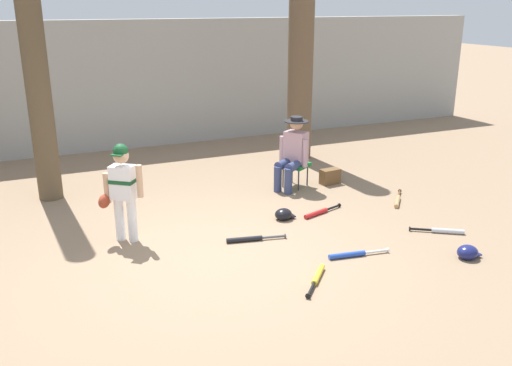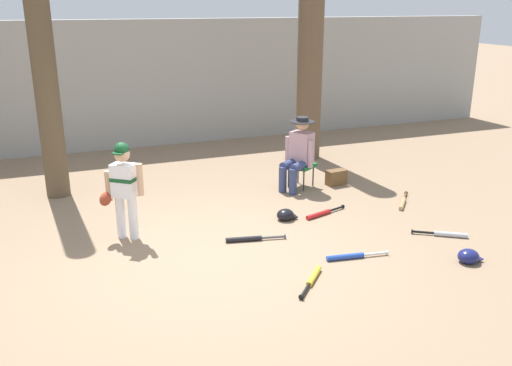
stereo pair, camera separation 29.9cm
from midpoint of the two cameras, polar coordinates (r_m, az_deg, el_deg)
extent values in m
plane|color=#897056|center=(6.84, -3.11, -7.54)|extent=(60.00, 60.00, 0.00)
cube|color=#9E9E99|center=(12.01, -12.16, 9.96)|extent=(18.00, 0.36, 2.65)
cylinder|color=brown|center=(8.97, -20.44, 12.75)|extent=(0.37, 0.37, 4.57)
cone|color=brown|center=(9.43, -18.93, -1.16)|extent=(0.50, 0.50, 0.22)
cylinder|color=brown|center=(10.77, 6.51, 14.63)|extent=(0.49, 0.49, 4.63)
cone|color=brown|center=(11.15, 6.09, 2.68)|extent=(0.77, 0.77, 0.29)
cylinder|color=white|center=(7.33, -11.51, -3.60)|extent=(0.12, 0.12, 0.58)
cylinder|color=white|center=(7.42, -12.75, -3.44)|extent=(0.12, 0.12, 0.58)
cube|color=white|center=(7.20, -12.40, 0.25)|extent=(0.36, 0.34, 0.44)
cube|color=#144723|center=(7.20, -12.41, 0.42)|extent=(0.37, 0.35, 0.05)
sphere|color=tan|center=(7.11, -12.59, 2.93)|extent=(0.20, 0.20, 0.20)
sphere|color=#144723|center=(7.09, -12.62, 3.40)|extent=(0.19, 0.19, 0.19)
cube|color=#144723|center=(7.02, -12.96, 3.02)|extent=(0.17, 0.16, 0.02)
cylinder|color=tan|center=(7.07, -10.78, 0.34)|extent=(0.11, 0.11, 0.42)
cylinder|color=tan|center=(7.30, -13.96, -0.30)|extent=(0.11, 0.11, 0.40)
ellipsoid|color=#933823|center=(7.31, -14.23, -1.62)|extent=(0.23, 0.25, 0.18)
cube|color=#196B2D|center=(9.23, 5.64, 1.83)|extent=(0.55, 0.55, 0.06)
cylinder|color=#333338|center=(9.09, 5.92, 0.31)|extent=(0.02, 0.02, 0.38)
cylinder|color=#333338|center=(9.24, 4.33, 0.65)|extent=(0.02, 0.02, 0.38)
cylinder|color=#333338|center=(9.33, 6.87, 0.76)|extent=(0.02, 0.02, 0.38)
cylinder|color=#333338|center=(9.48, 5.30, 1.09)|extent=(0.02, 0.02, 0.38)
cylinder|color=navy|center=(8.90, 4.82, 0.12)|extent=(0.13, 0.13, 0.43)
cylinder|color=navy|center=(9.00, 3.74, 0.36)|extent=(0.13, 0.13, 0.43)
cylinder|color=navy|center=(9.00, 5.53, 1.74)|extent=(0.42, 0.34, 0.15)
cylinder|color=navy|center=(9.10, 4.46, 1.96)|extent=(0.42, 0.34, 0.15)
cube|color=#B28C99|center=(9.15, 5.70, 3.70)|extent=(0.39, 0.43, 0.52)
cylinder|color=#B28C99|center=(8.99, 6.62, 3.01)|extent=(0.12, 0.12, 0.46)
cylinder|color=#B28C99|center=(9.21, 4.26, 3.45)|extent=(0.12, 0.12, 0.46)
sphere|color=tan|center=(9.05, 5.78, 6.15)|extent=(0.22, 0.22, 0.22)
cylinder|color=#232328|center=(9.05, 5.79, 6.35)|extent=(0.40, 0.40, 0.02)
cylinder|color=#232328|center=(9.04, 5.79, 6.56)|extent=(0.20, 0.20, 0.09)
cube|color=brown|center=(9.49, 9.23, 0.57)|extent=(0.36, 0.21, 0.26)
cylinder|color=#2347AD|center=(6.84, 10.50, -7.56)|extent=(0.48, 0.13, 0.07)
cylinder|color=silver|center=(6.99, 13.50, -7.16)|extent=(0.32, 0.08, 0.03)
cylinder|color=silver|center=(7.06, 14.66, -7.01)|extent=(0.02, 0.06, 0.06)
cylinder|color=black|center=(7.20, -0.09, -5.86)|extent=(0.48, 0.16, 0.07)
cylinder|color=#4C4C51|center=(7.27, 3.00, -5.64)|extent=(0.32, 0.10, 0.03)
cylinder|color=#4C4C51|center=(7.30, 4.22, -5.55)|extent=(0.03, 0.06, 0.06)
cylinder|color=tan|center=(8.76, 15.92, -2.10)|extent=(0.35, 0.39, 0.07)
cylinder|color=brown|center=(9.12, 16.14, -1.31)|extent=(0.23, 0.25, 0.03)
cylinder|color=brown|center=(9.26, 16.22, -1.01)|extent=(0.05, 0.05, 0.06)
cylinder|color=#B7BCC6|center=(7.83, 20.61, -5.04)|extent=(0.39, 0.29, 0.07)
cylinder|color=black|center=(7.78, 18.02, -4.90)|extent=(0.26, 0.18, 0.03)
cylinder|color=black|center=(7.77, 16.97, -4.83)|extent=(0.04, 0.06, 0.06)
cylinder|color=red|center=(8.08, 7.56, -3.27)|extent=(0.45, 0.20, 0.07)
cylinder|color=black|center=(8.34, 9.35, -2.66)|extent=(0.30, 0.12, 0.03)
cylinder|color=black|center=(8.44, 10.03, -2.43)|extent=(0.03, 0.06, 0.06)
cylinder|color=yellow|center=(6.34, 7.41, -9.56)|extent=(0.34, 0.37, 0.07)
cylinder|color=black|center=(6.03, 6.56, -11.07)|extent=(0.22, 0.24, 0.03)
cylinder|color=black|center=(5.91, 6.19, -11.72)|extent=(0.05, 0.05, 0.06)
ellipsoid|color=navy|center=(7.16, 22.33, -7.08)|extent=(0.26, 0.24, 0.18)
cube|color=navy|center=(7.26, 23.02, -7.18)|extent=(0.11, 0.13, 0.02)
ellipsoid|color=black|center=(7.90, 4.15, -3.33)|extent=(0.25, 0.23, 0.17)
cube|color=black|center=(7.96, 4.93, -3.48)|extent=(0.10, 0.13, 0.02)
camera|label=1|loc=(0.15, -88.79, 0.40)|focal=38.50mm
camera|label=2|loc=(0.15, 91.21, -0.40)|focal=38.50mm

